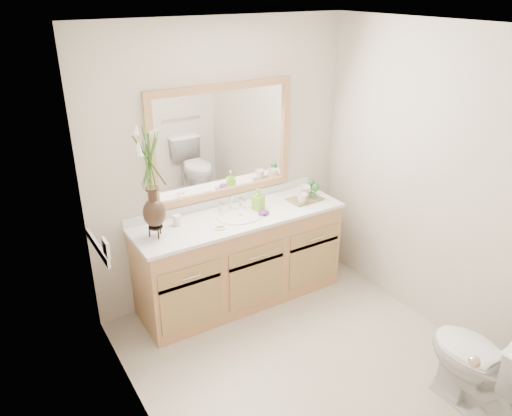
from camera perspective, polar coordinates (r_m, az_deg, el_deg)
floor at (r=3.97m, az=5.88°, el=-17.26°), size 2.60×2.60×0.00m
ceiling at (r=2.97m, az=7.98°, el=19.77°), size 2.40×2.60×0.02m
wall_back at (r=4.30m, az=-3.87°, el=5.01°), size 2.40×0.02×2.40m
wall_front at (r=2.56m, az=25.24°, el=-12.35°), size 2.40×0.02×2.40m
wall_left at (r=2.80m, az=-13.25°, el=-7.11°), size 0.02×2.60×2.40m
wall_right at (r=4.09m, az=20.20°, el=2.44°), size 0.02×2.60×2.40m
vanity at (r=4.42m, az=-1.84°, el=-5.89°), size 1.80×0.55×0.80m
counter at (r=4.22m, az=-1.91°, el=-1.02°), size 1.84×0.57×0.03m
sink at (r=4.22m, az=-1.78°, el=-1.59°), size 0.38×0.34×0.23m
mirror at (r=4.22m, az=-3.81°, el=7.55°), size 1.32×0.04×0.97m
switch_plate at (r=3.55m, az=-16.77°, el=-4.38°), size 0.02×0.12×0.12m
door at (r=2.48m, az=19.92°, el=-18.53°), size 0.80×0.03×2.00m
toilet at (r=3.69m, az=24.38°, el=-15.99°), size 0.42×0.75×0.74m
flower_vase at (r=3.72m, az=-12.02°, el=4.62°), size 0.20×0.20×0.84m
tumbler at (r=4.08m, az=-9.05°, el=-1.38°), size 0.07×0.07×0.09m
soap_dish at (r=4.00m, az=-4.12°, el=-2.17°), size 0.10×0.10×0.03m
soap_bottle at (r=4.28m, az=0.28°, el=0.88°), size 0.10×0.10×0.17m
purple_dish at (r=4.22m, az=0.89°, el=-0.53°), size 0.11×0.09×0.03m
tray at (r=4.53m, az=5.64°, el=1.01°), size 0.30×0.21×0.01m
mug_left at (r=4.42m, az=5.28°, el=1.16°), size 0.11×0.11×0.09m
mug_right at (r=4.53m, az=5.56°, el=1.91°), size 0.14×0.13×0.11m
goblet_front at (r=4.49m, az=6.81°, el=2.21°), size 0.06×0.06×0.14m
goblet_back at (r=4.61m, az=6.37°, el=2.76°), size 0.06×0.06×0.14m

